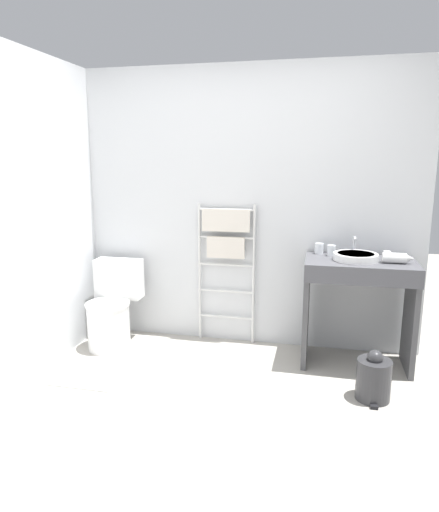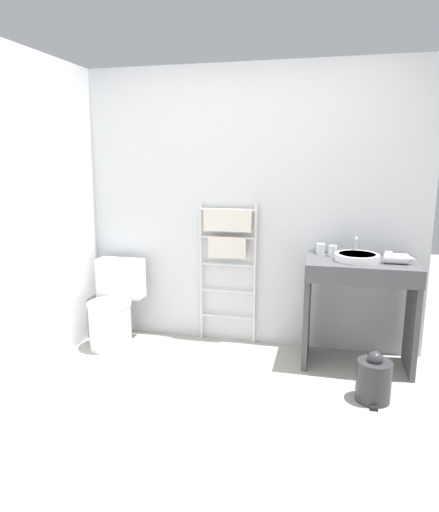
% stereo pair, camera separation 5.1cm
% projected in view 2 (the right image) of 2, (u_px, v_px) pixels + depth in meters
% --- Properties ---
extents(ground_plane, '(12.00, 12.00, 0.00)m').
position_uv_depth(ground_plane, '(193.00, 439.00, 2.68)').
color(ground_plane, '#A8A399').
extents(wall_back, '(3.02, 0.12, 2.38)m').
position_uv_depth(wall_back, '(245.00, 209.00, 3.95)').
color(wall_back, silver).
rests_on(wall_back, ground_plane).
extents(wall_side, '(0.12, 2.27, 2.38)m').
position_uv_depth(wall_side, '(39.00, 215.00, 3.49)').
color(wall_side, silver).
rests_on(wall_side, ground_plane).
extents(toilet, '(0.41, 0.52, 0.75)m').
position_uv_depth(toilet, '(114.00, 309.00, 4.00)').
color(toilet, white).
rests_on(toilet, ground_plane).
extents(towel_radiator, '(0.51, 0.06, 1.24)m').
position_uv_depth(towel_radiator, '(227.00, 245.00, 3.93)').
color(towel_radiator, silver).
rests_on(towel_radiator, ground_plane).
extents(vanity_counter, '(0.83, 0.51, 0.85)m').
position_uv_depth(vanity_counter, '(360.00, 297.00, 3.52)').
color(vanity_counter, '#4C4C51').
rests_on(vanity_counter, ground_plane).
extents(sink_basin, '(0.34, 0.34, 0.06)m').
position_uv_depth(sink_basin, '(357.00, 257.00, 3.46)').
color(sink_basin, white).
rests_on(sink_basin, vanity_counter).
extents(faucet, '(0.02, 0.10, 0.15)m').
position_uv_depth(faucet, '(356.00, 244.00, 3.62)').
color(faucet, silver).
rests_on(faucet, vanity_counter).
extents(cup_near_wall, '(0.07, 0.07, 0.09)m').
position_uv_depth(cup_near_wall, '(321.00, 249.00, 3.71)').
color(cup_near_wall, white).
rests_on(cup_near_wall, vanity_counter).
extents(cup_near_edge, '(0.07, 0.07, 0.09)m').
position_uv_depth(cup_near_edge, '(333.00, 251.00, 3.63)').
color(cup_near_edge, white).
rests_on(cup_near_edge, vanity_counter).
extents(hair_dryer, '(0.23, 0.18, 0.08)m').
position_uv_depth(hair_dryer, '(397.00, 258.00, 3.37)').
color(hair_dryer, white).
rests_on(hair_dryer, vanity_counter).
extents(trash_bin, '(0.23, 0.26, 0.36)m').
position_uv_depth(trash_bin, '(374.00, 379.00, 3.08)').
color(trash_bin, '#333335').
rests_on(trash_bin, ground_plane).
extents(bath_mat, '(0.56, 0.36, 0.01)m').
position_uv_depth(bath_mat, '(84.00, 375.00, 3.46)').
color(bath_mat, silver).
rests_on(bath_mat, ground_plane).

